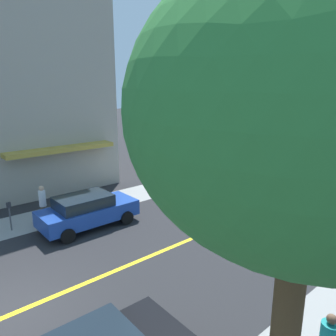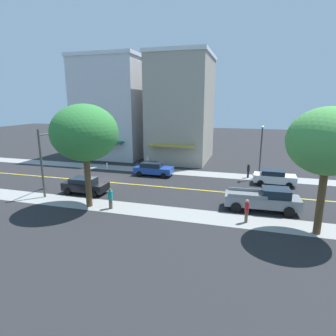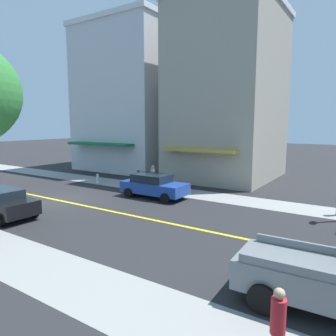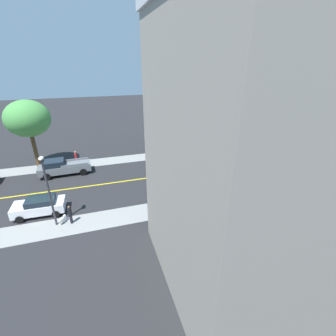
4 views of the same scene
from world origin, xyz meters
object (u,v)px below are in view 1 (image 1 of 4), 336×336
street_tree_left_near (308,113)px  street_lamp (224,124)px  small_dog (219,170)px  grey_sedan_left_curb (321,149)px  pedestrian_white_shirt (43,203)px  white_sedan_left_curb (258,165)px  pedestrian_black_shirt (210,165)px  blue_sedan_left_curb (87,210)px  parking_meter (9,212)px

street_tree_left_near → street_lamp: bearing=133.1°
small_dog → street_tree_left_near: bearing=-11.5°
grey_sedan_left_curb → pedestrian_white_shirt: size_ratio=2.40×
white_sedan_left_curb → pedestrian_black_shirt: size_ratio=2.53×
street_lamp → blue_sedan_left_curb: street_lamp is taller
blue_sedan_left_curb → pedestrian_black_shirt: size_ratio=2.68×
street_lamp → pedestrian_black_shirt: bearing=-97.4°
small_dog → parking_meter: bearing=-55.6°
grey_sedan_left_curb → pedestrian_white_shirt: bearing=173.8°
street_tree_left_near → grey_sedan_left_curb: (-10.73, 24.99, -5.29)m
white_sedan_left_curb → small_dog: (-2.00, -1.92, -0.41)m
street_tree_left_near → pedestrian_black_shirt: size_ratio=5.01×
grey_sedan_left_curb → street_lamp: bearing=167.5°
street_tree_left_near → parking_meter: 13.94m
pedestrian_white_shirt → pedestrian_black_shirt: pedestrian_white_shirt is taller
pedestrian_white_shirt → pedestrian_black_shirt: 12.18m
parking_meter → pedestrian_black_shirt: bearing=90.7°
parking_meter → white_sedan_left_curb: size_ratio=0.32×
parking_meter → pedestrian_black_shirt: size_ratio=0.81×
blue_sedan_left_curb → street_lamp: bearing=9.2°
street_lamp → grey_sedan_left_curb: bearing=78.9°
white_sedan_left_curb → pedestrian_white_shirt: size_ratio=2.27×
pedestrian_white_shirt → street_tree_left_near: bearing=-72.7°
grey_sedan_left_curb → pedestrian_white_shirt: 24.62m
blue_sedan_left_curb → white_sedan_left_curb: white_sedan_left_curb is taller
parking_meter → small_dog: parking_meter is taller
grey_sedan_left_curb → blue_sedan_left_curb: size_ratio=0.99×
white_sedan_left_curb → parking_meter: bearing=174.5°
pedestrian_white_shirt → small_dog: size_ratio=2.33×
street_lamp → small_dog: street_lamp is taller
street_tree_left_near → grey_sedan_left_curb: 27.71m
street_tree_left_near → pedestrian_white_shirt: street_tree_left_near is taller
white_sedan_left_curb → pedestrian_white_shirt: (-1.92, -14.80, 0.18)m
street_tree_left_near → white_sedan_left_curb: (-10.86, 15.26, -5.27)m
street_lamp → pedestrian_black_shirt: (-0.15, -1.18, -2.84)m
blue_sedan_left_curb → white_sedan_left_curb: size_ratio=1.06×
street_lamp → white_sedan_left_curb: bearing=35.1°
blue_sedan_left_curb → white_sedan_left_curb: 13.41m
street_lamp → small_dog: 3.36m
street_tree_left_near → grey_sedan_left_curb: bearing=113.2°
parking_meter → grey_sedan_left_curb: 26.10m
pedestrian_white_shirt → pedestrian_black_shirt: bearing=20.7°
street_tree_left_near → pedestrian_white_shirt: (-12.78, 0.46, -5.09)m
parking_meter → white_sedan_left_curb: white_sedan_left_curb is taller
white_sedan_left_curb → small_dog: 2.81m
white_sedan_left_curb → pedestrian_black_shirt: bearing=141.6°
pedestrian_white_shirt → small_dog: (-0.09, 12.88, -0.58)m
street_tree_left_near → street_lamp: size_ratio=1.40×
grey_sedan_left_curb → small_dog: 11.85m
street_lamp → blue_sedan_left_curb: (1.95, -11.97, -2.92)m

